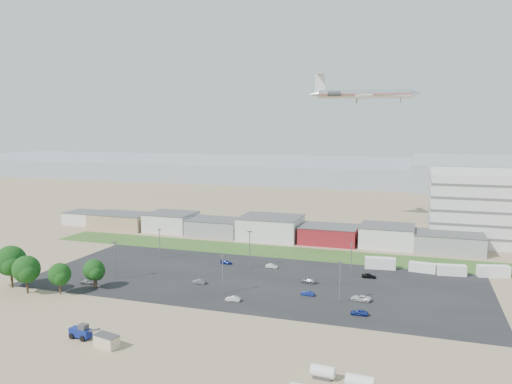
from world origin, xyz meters
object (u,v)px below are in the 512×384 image
at_px(parked_car_6, 226,262).
at_px(parked_car_13, 233,299).
at_px(parked_car_2, 359,312).
at_px(storage_tank_nw, 323,371).
at_px(parked_car_1, 308,293).
at_px(portable_shed, 107,341).
at_px(box_trailer_a, 380,263).
at_px(parked_car_0, 361,298).
at_px(parked_car_11, 272,266).
at_px(telehandler, 80,331).
at_px(parked_car_12, 308,281).
at_px(tree_far_left, 11,264).
at_px(airliner, 365,94).
at_px(parked_car_4, 199,281).
at_px(parked_car_8, 369,276).
at_px(parked_car_10, 88,282).

bearing_deg(parked_car_6, parked_car_13, -148.49).
relative_size(parked_car_2, parked_car_13, 1.07).
distance_m(storage_tank_nw, parked_car_1, 40.94).
height_order(portable_shed, box_trailer_a, box_trailer_a).
relative_size(parked_car_0, parked_car_11, 1.32).
relative_size(telehandler, parked_car_12, 1.79).
bearing_deg(tree_far_left, parked_car_12, 21.08).
distance_m(telehandler, parked_car_0, 62.83).
bearing_deg(airliner, parked_car_12, -104.43).
bearing_deg(telehandler, parked_car_4, 86.08).
bearing_deg(parked_car_8, telehandler, 137.83).
distance_m(storage_tank_nw, parked_car_2, 30.32).
bearing_deg(parked_car_0, tree_far_left, -74.32).
bearing_deg(airliner, parked_car_2, -95.87).
bearing_deg(telehandler, storage_tank_nw, 5.79).
height_order(parked_car_1, parked_car_8, parked_car_8).
bearing_deg(parked_car_11, storage_tank_nw, -158.73).
height_order(parked_car_11, parked_car_13, parked_car_13).
distance_m(parked_car_2, parked_car_4, 43.88).
relative_size(box_trailer_a, parked_car_6, 2.32).
bearing_deg(parked_car_1, storage_tank_nw, 20.86).
bearing_deg(parked_car_12, telehandler, -29.09).
height_order(box_trailer_a, parked_car_8, box_trailer_a).
bearing_deg(parked_car_0, parked_car_6, -111.64).
xyz_separation_m(parked_car_12, parked_car_13, (-13.98, -19.45, 0.01)).
xyz_separation_m(parked_car_11, parked_car_13, (-0.66, -30.18, 0.01)).
xyz_separation_m(parked_car_4, parked_car_10, (-27.52, -9.45, 0.03)).
relative_size(box_trailer_a, parked_car_1, 2.54).
distance_m(box_trailer_a, tree_far_left, 100.75).
relative_size(parked_car_2, parked_car_4, 1.05).
relative_size(portable_shed, storage_tank_nw, 1.23).
xyz_separation_m(storage_tank_nw, parked_car_6, (-40.85, 59.95, -0.64)).
height_order(telehandler, storage_tank_nw, telehandler).
xyz_separation_m(storage_tank_nw, parked_car_8, (1.59, 58.90, -0.52)).
xyz_separation_m(telehandler, parked_car_0, (49.37, 38.85, -0.85)).
bearing_deg(storage_tank_nw, tree_far_left, 165.67).
bearing_deg(portable_shed, parked_car_4, 103.01).
distance_m(parked_car_0, parked_car_12, 17.70).
height_order(box_trailer_a, airliner, airliner).
height_order(parked_car_6, parked_car_8, parked_car_8).
bearing_deg(parked_car_10, parked_car_13, -92.32).
xyz_separation_m(parked_car_6, parked_car_13, (13.67, -30.09, 0.05)).
relative_size(parked_car_1, parked_car_11, 0.97).
relative_size(parked_car_2, parked_car_10, 0.88).
relative_size(portable_shed, parked_car_11, 1.37).
distance_m(portable_shed, parked_car_8, 73.31).
bearing_deg(parked_car_4, parked_car_6, 175.30).
xyz_separation_m(parked_car_4, parked_car_8, (42.08, 19.31, 0.06)).
bearing_deg(telehandler, parked_car_12, 61.25).
xyz_separation_m(box_trailer_a, tree_far_left, (-88.62, -47.70, 4.56)).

